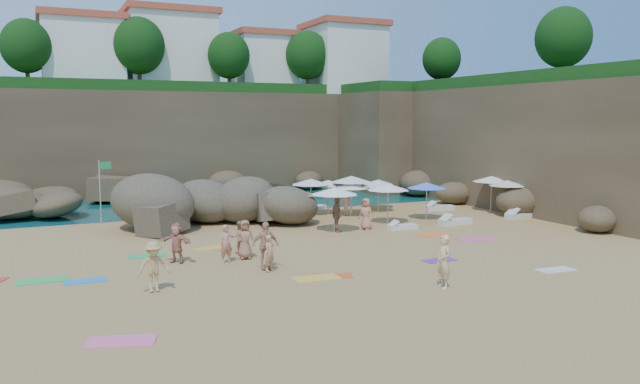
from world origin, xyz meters
name	(u,v)px	position (x,y,z in m)	size (l,w,h in m)	color
ground	(308,242)	(0.00, 0.00, 0.00)	(120.00, 120.00, 0.00)	tan
seawater	(177,183)	(0.00, 30.00, 0.00)	(120.00, 120.00, 0.00)	#0C4751
cliff_back	(212,141)	(2.00, 25.00, 4.00)	(44.00, 8.00, 8.00)	brown
cliff_right	(506,145)	(19.00, 8.00, 4.00)	(8.00, 30.00, 8.00)	brown
cliff_corner	(394,140)	(17.00, 20.00, 4.00)	(10.00, 12.00, 8.00)	brown
rock_promontory	(52,211)	(-11.00, 16.00, 0.00)	(12.00, 7.00, 2.00)	brown
clifftop_buildings	(219,56)	(2.96, 25.79, 11.24)	(28.48, 9.48, 7.00)	white
clifftop_trees	(264,49)	(4.78, 19.52, 11.26)	(35.60, 23.82, 4.40)	#11380F
rock_outcrop	(216,224)	(-2.71, 6.87, 0.00)	(7.71, 5.78, 3.08)	brown
flag_pole	(102,183)	(-8.47, 9.57, 2.29)	(0.69, 0.23, 3.59)	silver
parasol_0	(328,183)	(4.62, 7.48, 1.96)	(2.25, 2.25, 2.13)	silver
parasol_1	(378,182)	(8.64, 8.23, 1.77)	(2.04, 2.04, 1.93)	silver
parasol_2	(351,186)	(5.46, 6.08, 1.89)	(2.18, 2.18, 2.06)	silver
parasol_3	(378,185)	(7.92, 7.00, 1.72)	(1.98, 1.98, 1.88)	silver
parasol_4	(507,183)	(14.51, 2.59, 1.98)	(2.28, 2.28, 2.15)	silver
parasol_5	(311,182)	(3.44, 7.47, 2.08)	(2.39, 2.39, 2.26)	silver
parasol_6	(299,193)	(1.54, 4.76, 1.79)	(2.07, 2.07, 1.95)	silver
parasol_7	(352,179)	(5.77, 6.57, 2.22)	(2.56, 2.56, 2.42)	silver
parasol_8	(492,179)	(14.62, 4.20, 2.09)	(2.40, 2.40, 2.27)	silver
parasol_9	(335,191)	(2.30, 1.82, 2.16)	(2.49, 2.49, 2.35)	silver
parasol_10	(427,185)	(8.99, 3.19, 2.02)	(2.33, 2.33, 2.21)	silver
parasol_11	(388,187)	(6.16, 2.87, 2.09)	(2.41, 2.41, 2.28)	silver
lounger_0	(316,208)	(4.67, 9.47, 0.13)	(1.66, 0.55, 0.26)	white
lounger_1	(275,212)	(1.64, 9.01, 0.13)	(1.69, 0.56, 0.26)	white
lounger_2	(440,208)	(11.96, 6.00, 0.15)	(1.90, 0.63, 0.30)	silver
lounger_3	(403,227)	(5.95, 0.95, 0.13)	(1.62, 0.54, 0.25)	silver
lounger_4	(521,216)	(14.42, 1.23, 0.16)	(2.07, 0.69, 0.32)	silver
lounger_5	(455,222)	(9.50, 1.06, 0.15)	(1.97, 0.66, 0.31)	silver
towel_0	(85,281)	(-10.39, -3.37, 0.01)	(1.49, 0.75, 0.03)	#2A80E1
towel_1	(121,341)	(-10.00, -10.38, 0.02)	(1.79, 0.90, 0.03)	pink
towel_2	(333,276)	(-1.83, -6.48, 0.01)	(1.48, 0.74, 0.03)	#E35123
towel_3	(42,281)	(-11.83, -2.65, 0.02)	(1.80, 0.90, 0.03)	green
towel_4	(316,278)	(-2.54, -6.53, 0.02)	(1.72, 0.86, 0.03)	gold
towel_6	(439,260)	(3.38, -6.00, 0.01)	(1.45, 0.73, 0.03)	#70309D
towel_9	(476,240)	(7.65, -3.03, 0.02)	(1.87, 0.94, 0.03)	#E15799
towel_10	(434,235)	(6.55, -1.05, 0.02)	(1.75, 0.87, 0.03)	orange
towel_11	(147,256)	(-7.66, -0.04, 0.01)	(1.57, 0.79, 0.03)	#30A85B
towel_12	(212,248)	(-4.65, 0.41, 0.01)	(1.60, 0.80, 0.03)	gold
towel_13	(555,270)	(6.54, -9.28, 0.01)	(1.49, 0.74, 0.03)	silver
person_stand_0	(226,244)	(-4.86, -2.68, 0.79)	(0.58, 0.38, 1.58)	tan
person_stand_1	(239,237)	(-3.81, -1.09, 0.72)	(0.70, 0.55, 1.44)	#AA7655
person_stand_2	(346,203)	(5.41, 6.55, 0.78)	(1.01, 0.42, 1.57)	#E0927F
person_stand_3	(337,215)	(2.38, 1.70, 0.93)	(1.09, 0.45, 1.86)	#905F48
person_stand_4	(366,214)	(4.13, 1.75, 0.85)	(0.83, 0.45, 1.69)	tan
person_stand_5	(195,205)	(-3.52, 8.31, 0.97)	(1.79, 0.52, 1.93)	tan
person_stand_6	(444,261)	(1.00, -9.55, 0.94)	(0.69, 0.45, 1.89)	#F0C488
person_lie_0	(154,286)	(-8.34, -5.88, 0.23)	(1.12, 1.73, 0.46)	tan
person_lie_1	(265,264)	(-3.78, -4.40, 0.23)	(1.10, 1.87, 0.46)	tan
person_lie_2	(245,254)	(-3.94, -2.32, 0.22)	(0.80, 1.64, 0.44)	#A46D52
person_lie_3	(177,258)	(-6.72, -1.83, 0.22)	(1.53, 1.65, 0.44)	tan
person_lie_4	(270,268)	(-3.76, -4.86, 0.17)	(0.52, 1.41, 0.34)	tan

